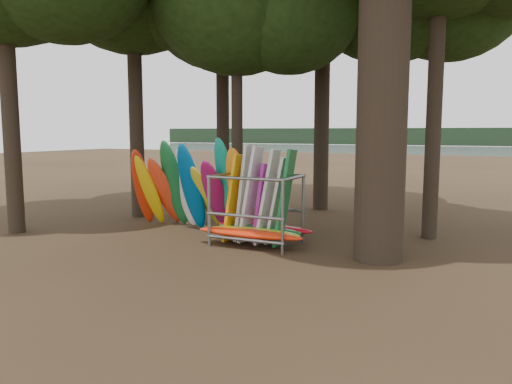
% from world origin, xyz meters
% --- Properties ---
extents(ground, '(120.00, 120.00, 0.00)m').
position_xyz_m(ground, '(0.00, 0.00, 0.00)').
color(ground, '#47331E').
rests_on(ground, ground).
extents(lake, '(160.00, 160.00, 0.00)m').
position_xyz_m(lake, '(0.00, 60.00, 0.00)').
color(lake, gray).
rests_on(lake, ground).
extents(far_shore, '(160.00, 4.00, 4.00)m').
position_xyz_m(far_shore, '(0.00, 110.00, 2.00)').
color(far_shore, black).
rests_on(far_shore, ground).
extents(kayak_row, '(4.79, 2.11, 3.19)m').
position_xyz_m(kayak_row, '(-2.08, 1.66, 1.33)').
color(kayak_row, red).
rests_on(kayak_row, ground).
extents(storage_rack, '(3.21, 1.52, 2.87)m').
position_xyz_m(storage_rack, '(0.87, 0.60, 0.95)').
color(storage_rack, gray).
rests_on(storage_rack, ground).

